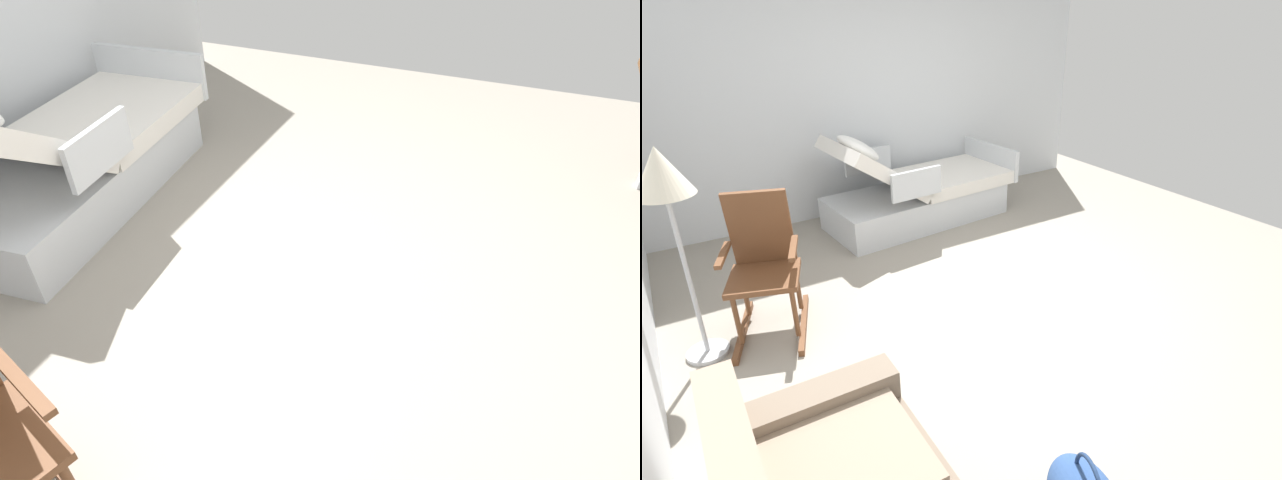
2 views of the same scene
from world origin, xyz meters
The scene contains 2 objects.
ground_plane centered at (0.00, 0.00, 0.00)m, with size 6.55×6.55×0.00m, color gray.
hospital_bed centered at (1.94, -0.04, 0.31)m, with size 1.15×2.14×1.13m.
Camera 1 is at (-0.78, 2.32, 2.12)m, focal length 30.50 mm.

